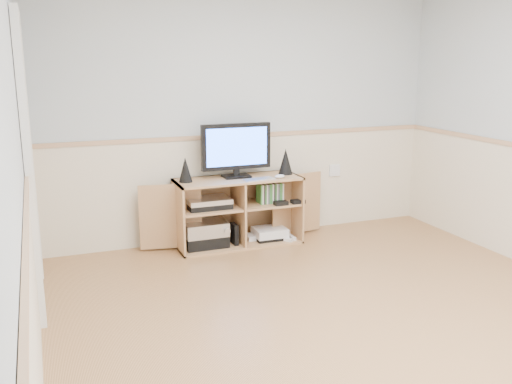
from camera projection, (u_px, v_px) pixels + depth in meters
room at (352, 147)px, 3.59m from camera, size 4.04×4.54×2.54m
media_cabinet at (237, 209)px, 5.50m from camera, size 1.86×0.45×0.65m
monitor at (236, 148)px, 5.36m from camera, size 0.68×0.18×0.51m
speaker_left at (185, 170)px, 5.20m from camera, size 0.12×0.12×0.23m
speaker_right at (286, 161)px, 5.55m from camera, size 0.14×0.14×0.25m
keyboard at (259, 179)px, 5.31m from camera, size 0.31×0.16×0.01m
mouse at (280, 176)px, 5.38m from camera, size 0.10×0.07×0.04m
av_components at (206, 226)px, 5.37m from camera, size 0.50×0.30×0.47m
game_consoles at (268, 234)px, 5.61m from camera, size 0.45×0.30×0.11m
game_cases at (270, 193)px, 5.51m from camera, size 0.24×0.14×0.19m
wall_outlet at (334, 170)px, 6.01m from camera, size 0.12×0.03×0.12m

